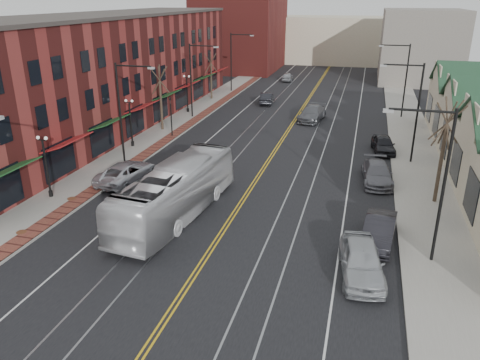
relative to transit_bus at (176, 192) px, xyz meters
The scene contains 31 objects.
ground 8.51m from the transit_bus, 66.13° to the right, with size 160.00×160.00×0.00m, color black.
sidewalk_left 15.16m from the transit_bus, 124.88° to the left, with size 4.00×120.00×0.15m, color gray.
sidewalk_right 19.80m from the transit_bus, 38.80° to the left, with size 4.00×120.00×0.15m, color gray.
building_left 25.17m from the transit_bus, 128.89° to the left, with size 10.00×50.00×11.00m, color maroon.
backdrop_left 63.85m from the transit_bus, 101.44° to the left, with size 14.00×18.00×14.00m, color maroon.
backdrop_mid 77.49m from the transit_bus, 87.50° to the left, with size 22.00×14.00×9.00m, color #C2B895.
backdrop_right 60.36m from the transit_bus, 72.24° to the left, with size 12.00×16.00×11.00m, color slate.
streetlight_l_1 11.83m from the transit_bus, 132.51° to the left, with size 3.33×0.25×8.00m.
streetlight_l_2 25.76m from the transit_bus, 107.47° to the left, with size 3.33×0.25×8.00m.
streetlight_l_3 41.22m from the transit_bus, 100.75° to the left, with size 3.33×0.25×8.00m.
streetlight_r_0 14.90m from the transit_bus, ahead, with size 3.33×0.25×8.00m.
streetlight_r_1 20.63m from the transit_bus, 44.88° to the left, with size 3.33×0.25×8.00m.
streetlight_r_2 33.78m from the transit_bus, 64.59° to the left, with size 3.33×0.25×8.00m.
lamppost_l_1 9.44m from the transit_bus, behind, with size 0.84×0.28×4.27m.
lamppost_l_2 15.55m from the transit_bus, 127.30° to the left, with size 0.84×0.28×4.27m.
lamppost_l_3 28.00m from the transit_bus, 109.66° to the left, with size 0.84×0.28×4.27m.
tree_left_near 20.59m from the transit_bus, 116.41° to the left, with size 1.78×1.37×6.48m.
tree_left_far 35.59m from the transit_bus, 104.86° to the left, with size 1.66×1.28×6.02m.
tree_right_mid 17.23m from the transit_bus, 21.84° to the left, with size 1.90×1.46×6.93m.
manhole_mid 9.22m from the transit_bus, 149.35° to the right, with size 0.60×0.60×0.02m, color #592D19.
manhole_far 7.97m from the transit_bus, behind, with size 0.60×0.60×0.02m, color #592D19.
traffic_signal 17.90m from the transit_bus, 113.81° to the left, with size 0.18×0.15×3.80m.
transit_bus is the anchor object (origin of this frame).
parked_suv 7.37m from the transit_bus, 142.62° to the left, with size 2.54×5.52×1.53m, color silver.
parked_car_a 12.03m from the transit_bus, 19.01° to the right, with size 2.01×5.00×1.70m, color #B2B5B9.
parked_car_b 12.24m from the transit_bus, ahead, with size 1.62×4.65×1.53m, color black.
parked_car_c 15.22m from the transit_bus, 37.07° to the left, with size 2.06×5.06×1.47m, color slate.
parked_car_d 21.07m from the transit_bus, 52.97° to the left, with size 1.76×4.36×1.49m, color black.
distant_car_left 33.83m from the transit_bus, 92.53° to the left, with size 1.51×4.33×1.43m, color black.
distant_car_right 27.10m from the transit_bus, 78.95° to the left, with size 2.24×5.51×1.60m, color #5B5D62.
distant_car_far 51.53m from the transit_bus, 92.05° to the left, with size 1.64×4.08×1.39m, color #9FA1A6.
Camera 1 is at (7.39, -17.00, 12.96)m, focal length 35.00 mm.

